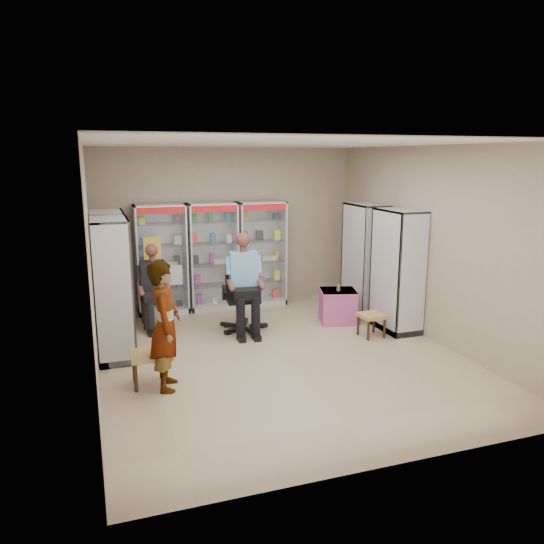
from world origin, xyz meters
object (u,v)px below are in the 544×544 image
object	(u,v)px
cabinet_right_far	(365,259)
woven_stool_a	(371,325)
cabinet_left_far	(110,274)
cabinet_left_near	(113,290)
woven_stool_b	(149,369)
office_chair	(243,294)
wooden_chair	(154,299)
seated_shopkeeper	(243,285)
pink_trunk	(338,306)
cabinet_back_left	(161,260)
cabinet_back_right	(261,254)
cabinet_back_mid	(213,256)
standing_man	(165,326)
cabinet_right_near	(397,271)

from	to	relation	value
cabinet_right_far	woven_stool_a	world-z (taller)	cabinet_right_far
cabinet_right_far	cabinet_left_far	xyz separation A→B (m)	(-4.46, 0.20, 0.00)
woven_stool_a	cabinet_right_far	bearing A→B (deg)	66.86
cabinet_left_near	woven_stool_b	distance (m)	1.41
office_chair	wooden_chair	bearing A→B (deg)	158.95
seated_shopkeeper	woven_stool_a	xyz separation A→B (m)	(1.85, -0.95, -0.58)
seated_shopkeeper	cabinet_left_far	bearing A→B (deg)	170.98
seated_shopkeeper	pink_trunk	distance (m)	1.75
wooden_chair	pink_trunk	size ratio (longest dim) A/B	1.59
cabinet_back_left	cabinet_right_far	distance (m)	3.71
cabinet_left_far	cabinet_left_near	world-z (taller)	same
cabinet_left_far	wooden_chair	bearing A→B (deg)	106.39
cabinet_back_right	woven_stool_b	bearing A→B (deg)	-128.37
cabinet_back_left	cabinet_back_mid	size ratio (longest dim) A/B	1.00
woven_stool_a	standing_man	bearing A→B (deg)	-165.18
cabinet_left_near	wooden_chair	xyz separation A→B (m)	(0.68, 1.30, -0.53)
cabinet_back_left	woven_stool_a	size ratio (longest dim) A/B	5.32
cabinet_back_mid	standing_man	distance (m)	3.58
office_chair	cabinet_right_far	bearing A→B (deg)	13.09
cabinet_right_far	cabinet_back_left	bearing A→B (deg)	72.25
wooden_chair	standing_man	xyz separation A→B (m)	(-0.14, -2.59, 0.34)
cabinet_left_far	office_chair	distance (m)	2.15
cabinet_right_near	cabinet_back_mid	bearing A→B (deg)	49.16
cabinet_back_left	standing_man	size ratio (longest dim) A/B	1.24
cabinet_back_mid	cabinet_back_right	bearing A→B (deg)	0.00
cabinet_right_near	woven_stool_a	size ratio (longest dim) A/B	5.32
cabinet_back_left	woven_stool_b	distance (m)	3.31
pink_trunk	cabinet_left_near	bearing A→B (deg)	-172.73
cabinet_back_mid	woven_stool_b	world-z (taller)	cabinet_back_mid
cabinet_back_left	cabinet_back_mid	distance (m)	0.95
cabinet_left_near	standing_man	bearing A→B (deg)	22.87
cabinet_back_mid	cabinet_back_left	bearing A→B (deg)	180.00
wooden_chair	pink_trunk	bearing A→B (deg)	-15.08
cabinet_left_far	cabinet_left_near	bearing A→B (deg)	-0.00
woven_stool_b	cabinet_back_right	bearing A→B (deg)	51.63
seated_shopkeeper	woven_stool_b	bearing A→B (deg)	-129.78
cabinet_left_far	office_chair	bearing A→B (deg)	76.30
cabinet_back_right	cabinet_left_far	distance (m)	2.98
cabinet_left_far	woven_stool_a	bearing A→B (deg)	69.04
cabinet_back_right	office_chair	distance (m)	1.68
cabinet_back_right	cabinet_right_near	xyz separation A→B (m)	(1.63, -2.23, 0.00)
cabinet_back_mid	seated_shopkeeper	size ratio (longest dim) A/B	1.30
office_chair	woven_stool_a	distance (m)	2.15
wooden_chair	woven_stool_b	xyz separation A→B (m)	(-0.35, -2.43, -0.26)
cabinet_back_right	woven_stool_a	bearing A→B (deg)	-66.08
cabinet_back_mid	cabinet_left_far	xyz separation A→B (m)	(-1.88, -0.93, 0.00)
woven_stool_a	cabinet_right_near	bearing A→B (deg)	19.50
cabinet_back_mid	standing_man	world-z (taller)	cabinet_back_mid
seated_shopkeeper	standing_man	xyz separation A→B (m)	(-1.51, -1.84, 0.04)
woven_stool_b	cabinet_left_near	bearing A→B (deg)	106.32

